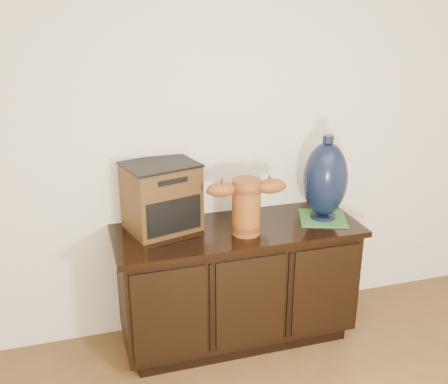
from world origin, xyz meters
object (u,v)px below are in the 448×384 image
object	(u,v)px
terracotta_vessel	(246,203)
spray_can	(189,207)
tv_radio	(161,197)
lamp_base	(325,180)
sideboard	(237,283)

from	to	relation	value
terracotta_vessel	spray_can	world-z (taller)	terracotta_vessel
terracotta_vessel	tv_radio	size ratio (longest dim) A/B	0.99
spray_can	tv_radio	bearing A→B (deg)	-165.90
lamp_base	spray_can	xyz separation A→B (m)	(-0.79, 0.18, -0.16)
terracotta_vessel	tv_radio	bearing A→B (deg)	160.84
sideboard	terracotta_vessel	world-z (taller)	terracotta_vessel
tv_radio	lamp_base	size ratio (longest dim) A/B	0.91
sideboard	spray_can	distance (m)	0.55
terracotta_vessel	spray_can	xyz separation A→B (m)	(-0.28, 0.25, -0.09)
sideboard	terracotta_vessel	size ratio (longest dim) A/B	3.17
lamp_base	terracotta_vessel	bearing A→B (deg)	-173.12
terracotta_vessel	lamp_base	xyz separation A→B (m)	(0.52, 0.06, 0.07)
tv_radio	spray_can	size ratio (longest dim) A/B	2.36
sideboard	lamp_base	world-z (taller)	lamp_base
spray_can	sideboard	bearing A→B (deg)	-33.33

